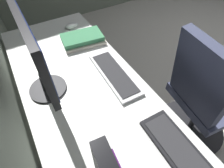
{
  "coord_description": "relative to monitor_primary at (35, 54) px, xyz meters",
  "views": [
    {
      "loc": [
        -0.61,
        2.24,
        1.49
      ],
      "look_at": [
        -0.2,
        2.0,
        0.95
      ],
      "focal_mm": 28.62,
      "sensor_mm": 36.0,
      "label": 1
    }
  ],
  "objects": [
    {
      "name": "keyboard_spare",
      "position": [
        -0.64,
        -0.37,
        -0.23
      ],
      "size": [
        0.42,
        0.15,
        0.02
      ],
      "color": "black",
      "rests_on": "desk"
    },
    {
      "name": "office_chair",
      "position": [
        -0.4,
        -0.9,
        -0.52
      ],
      "size": [
        0.56,
        0.58,
        0.97
      ],
      "color": "#383D56",
      "rests_on": "ground"
    },
    {
      "name": "mouse_main",
      "position": [
        0.52,
        -0.35,
        -0.23
      ],
      "size": [
        0.06,
        0.1,
        0.03
      ],
      "primitive_type": "ellipsoid",
      "color": "silver",
      "rests_on": "desk"
    },
    {
      "name": "desk",
      "position": [
        -0.31,
        -0.17,
        -0.31
      ],
      "size": [
        2.06,
        0.64,
        0.73
      ],
      "color": "white",
      "rests_on": "ground"
    },
    {
      "name": "keyboard_main",
      "position": [
        -0.09,
        -0.37,
        -0.23
      ],
      "size": [
        0.42,
        0.15,
        0.02
      ],
      "color": "silver",
      "rests_on": "desk"
    },
    {
      "name": "monitor_primary",
      "position": [
        0.0,
        0.0,
        0.0
      ],
      "size": [
        0.49,
        0.2,
        0.43
      ],
      "color": "black",
      "rests_on": "desk"
    },
    {
      "name": "book_stack_near",
      "position": [
        0.3,
        -0.34,
        -0.22
      ],
      "size": [
        0.22,
        0.3,
        0.05
      ],
      "color": "beige",
      "rests_on": "desk"
    }
  ]
}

